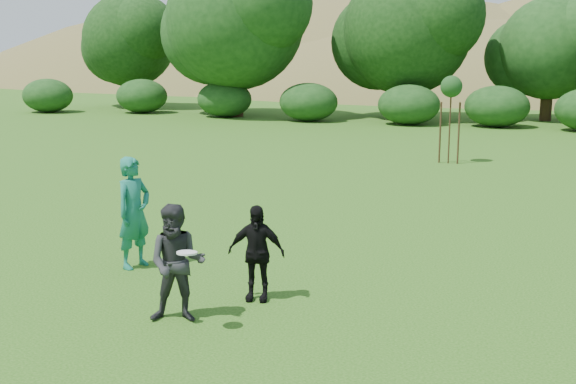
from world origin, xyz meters
name	(u,v)px	position (x,y,z in m)	size (l,w,h in m)	color
ground	(211,300)	(0.00, 0.00, 0.00)	(120.00, 120.00, 0.00)	#19470C
player_teal	(134,213)	(-2.01, 1.01, 0.96)	(0.70, 0.46, 1.91)	#186D58
player_grey	(177,263)	(-0.03, -0.89, 0.82)	(0.80, 0.62, 1.64)	#292A2C
player_black	(256,253)	(0.61, 0.30, 0.72)	(0.85, 0.35, 1.45)	black
frisbee	(187,253)	(0.34, -1.23, 1.10)	(0.27, 0.27, 0.04)	white
sapling	(451,89)	(0.89, 14.63, 2.42)	(0.70, 0.70, 2.85)	#362515
hillside	(522,202)	(-0.56, 68.45, -11.97)	(150.00, 72.00, 52.00)	olive
tree_row	(554,24)	(3.23, 28.68, 4.87)	(53.92, 10.38, 9.62)	#3A2616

